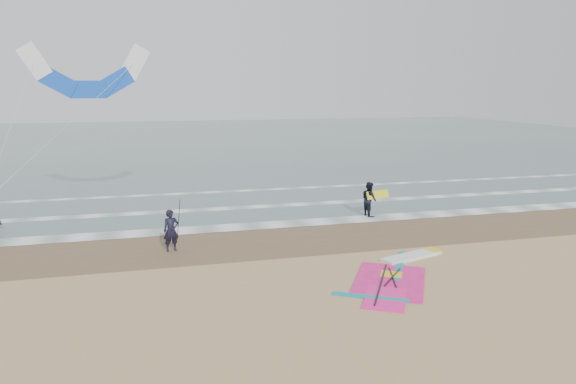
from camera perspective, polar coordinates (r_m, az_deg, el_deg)
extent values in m
plane|color=tan|center=(16.22, 5.04, -11.05)|extent=(120.00, 120.00, 0.00)
cube|color=#47605E|center=(62.64, -9.54, 5.62)|extent=(120.00, 80.00, 0.02)
cube|color=brown|center=(21.65, -0.18, -5.17)|extent=(120.00, 5.00, 0.01)
cube|color=white|center=(23.70, -1.47, -3.63)|extent=(120.00, 1.20, 0.02)
cube|color=white|center=(27.31, -3.22, -1.62)|extent=(120.00, 0.70, 0.02)
cube|color=white|center=(31.65, -4.78, 0.17)|extent=(120.00, 0.50, 0.01)
cube|color=white|center=(19.76, 13.49, -6.97)|extent=(2.56, 1.36, 0.12)
cube|color=yellow|center=(20.56, 15.77, -6.34)|extent=(0.61, 0.71, 0.13)
cube|color=#FD1F87|center=(17.33, 11.22, -9.66)|extent=(3.50, 3.86, 0.04)
cube|color=#FD1F87|center=(15.94, 10.76, -11.55)|extent=(1.94, 2.15, 0.05)
cube|color=#0C8C99|center=(18.83, 12.30, -7.95)|extent=(1.79, 2.88, 0.05)
cube|color=#0C8C99|center=(15.95, 9.12, -11.46)|extent=(2.10, 1.34, 0.05)
cube|color=yellow|center=(17.87, 11.41, -8.99)|extent=(0.90, 0.87, 0.05)
cylinder|color=black|center=(16.99, 10.28, -9.95)|extent=(1.85, 3.14, 0.06)
cylinder|color=black|center=(17.56, 11.54, -9.21)|extent=(1.23, 1.36, 0.04)
cylinder|color=black|center=(17.56, 11.54, -9.21)|extent=(0.59, 1.72, 0.04)
imported|color=black|center=(20.30, -12.86, -4.20)|extent=(0.66, 0.50, 1.64)
imported|color=black|center=(25.47, 9.00, -0.79)|extent=(0.78, 0.93, 1.72)
cylinder|color=black|center=(20.21, -12.06, -3.11)|extent=(0.17, 0.86, 1.82)
cube|color=yellow|center=(25.49, 9.93, -0.29)|extent=(1.30, 0.51, 0.39)
cube|color=white|center=(28.33, -26.35, 12.91)|extent=(1.59, 0.14, 1.87)
cube|color=blue|center=(28.13, -24.17, 11.09)|extent=(1.88, 0.14, 1.59)
cube|color=blue|center=(27.93, -21.34, 10.57)|extent=(1.66, 0.14, 0.87)
cube|color=blue|center=(27.81, -18.59, 11.50)|extent=(1.88, 0.14, 1.59)
cube|color=white|center=(27.78, -16.64, 13.65)|extent=(1.59, 0.14, 1.87)
cylinder|color=beige|center=(26.77, -28.49, 6.26)|extent=(1.85, 3.70, 6.16)
cylinder|color=beige|center=(26.30, -23.54, 6.62)|extent=(6.52, 3.70, 6.16)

